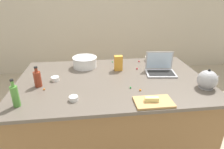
# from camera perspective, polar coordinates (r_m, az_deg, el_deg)

# --- Properties ---
(ground_plane) EXTENTS (12.00, 12.00, 0.00)m
(ground_plane) POSITION_cam_1_polar(r_m,az_deg,el_deg) (2.47, 0.00, -20.57)
(ground_plane) COLOR #B7A88E
(wall_back) EXTENTS (8.00, 0.10, 2.60)m
(wall_back) POSITION_cam_1_polar(r_m,az_deg,el_deg) (4.27, -4.20, 18.03)
(wall_back) COLOR beige
(wall_back) RESTS_ON ground
(island_counter) EXTENTS (1.91, 1.20, 0.90)m
(island_counter) POSITION_cam_1_polar(r_m,az_deg,el_deg) (2.18, 0.00, -12.07)
(island_counter) COLOR olive
(island_counter) RESTS_ON ground
(laptop) EXTENTS (0.33, 0.26, 0.22)m
(laptop) POSITION_cam_1_polar(r_m,az_deg,el_deg) (2.14, 14.22, 1.63)
(laptop) COLOR #B7B7BC
(laptop) RESTS_ON island_counter
(mixing_bowl_large) EXTENTS (0.29, 0.29, 0.12)m
(mixing_bowl_large) POSITION_cam_1_polar(r_m,az_deg,el_deg) (2.26, -8.15, 3.80)
(mixing_bowl_large) COLOR white
(mixing_bowl_large) RESTS_ON island_counter
(bottle_soy) EXTENTS (0.07, 0.07, 0.20)m
(bottle_soy) POSITION_cam_1_polar(r_m,az_deg,el_deg) (1.90, -21.42, -1.14)
(bottle_soy) COLOR maroon
(bottle_soy) RESTS_ON island_counter
(bottle_olive) EXTENTS (0.06, 0.06, 0.23)m
(bottle_olive) POSITION_cam_1_polar(r_m,az_deg,el_deg) (1.64, -27.04, -5.68)
(bottle_olive) COLOR #4C8C38
(bottle_olive) RESTS_ON island_counter
(kettle) EXTENTS (0.21, 0.18, 0.20)m
(kettle) POSITION_cam_1_polar(r_m,az_deg,el_deg) (1.95, 26.67, -1.48)
(kettle) COLOR #ADADB2
(kettle) RESTS_ON island_counter
(cutting_board) EXTENTS (0.31, 0.19, 0.02)m
(cutting_board) POSITION_cam_1_polar(r_m,az_deg,el_deg) (1.58, 12.34, -8.05)
(cutting_board) COLOR tan
(cutting_board) RESTS_ON island_counter
(butter_stick_left) EXTENTS (0.11, 0.05, 0.04)m
(butter_stick_left) POSITION_cam_1_polar(r_m,az_deg,el_deg) (1.56, 11.83, -7.27)
(butter_stick_left) COLOR #F4E58C
(butter_stick_left) RESTS_ON cutting_board
(ramekin_small) EXTENTS (0.10, 0.10, 0.05)m
(ramekin_small) POSITION_cam_1_polar(r_m,az_deg,el_deg) (2.50, 11.03, 4.66)
(ramekin_small) COLOR beige
(ramekin_small) RESTS_ON island_counter
(ramekin_medium) EXTENTS (0.08, 0.08, 0.04)m
(ramekin_medium) POSITION_cam_1_polar(r_m,az_deg,el_deg) (1.61, -11.43, -7.04)
(ramekin_medium) COLOR white
(ramekin_medium) RESTS_ON island_counter
(ramekin_wide) EXTENTS (0.08, 0.08, 0.04)m
(ramekin_wide) POSITION_cam_1_polar(r_m,az_deg,el_deg) (1.99, -16.67, -1.23)
(ramekin_wide) COLOR white
(ramekin_wide) RESTS_ON island_counter
(candy_bag) EXTENTS (0.09, 0.06, 0.17)m
(candy_bag) POSITION_cam_1_polar(r_m,az_deg,el_deg) (2.14, 1.92, 3.42)
(candy_bag) COLOR gold
(candy_bag) RESTS_ON island_counter
(candy_0) EXTENTS (0.02, 0.02, 0.02)m
(candy_0) POSITION_cam_1_polar(r_m,az_deg,el_deg) (2.20, 7.52, 1.78)
(candy_0) COLOR red
(candy_0) RESTS_ON island_counter
(candy_1) EXTENTS (0.02, 0.02, 0.02)m
(candy_1) POSITION_cam_1_polar(r_m,az_deg,el_deg) (1.77, 5.56, -3.92)
(candy_1) COLOR green
(candy_1) RESTS_ON island_counter
(candy_2) EXTENTS (0.02, 0.02, 0.02)m
(candy_2) POSITION_cam_1_polar(r_m,az_deg,el_deg) (1.74, 8.47, -4.65)
(candy_2) COLOR orange
(candy_2) RESTS_ON island_counter
(candy_3) EXTENTS (0.02, 0.02, 0.02)m
(candy_3) POSITION_cam_1_polar(r_m,az_deg,el_deg) (1.84, -19.69, -4.19)
(candy_3) COLOR orange
(candy_3) RESTS_ON island_counter
(candy_4) EXTENTS (0.02, 0.02, 0.02)m
(candy_4) POSITION_cam_1_polar(r_m,az_deg,el_deg) (2.44, 8.10, 3.92)
(candy_4) COLOR red
(candy_4) RESTS_ON island_counter
(candy_5) EXTENTS (0.01, 0.01, 0.01)m
(candy_5) POSITION_cam_1_polar(r_m,az_deg,el_deg) (2.40, 0.18, 3.80)
(candy_5) COLOR green
(candy_5) RESTS_ON island_counter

